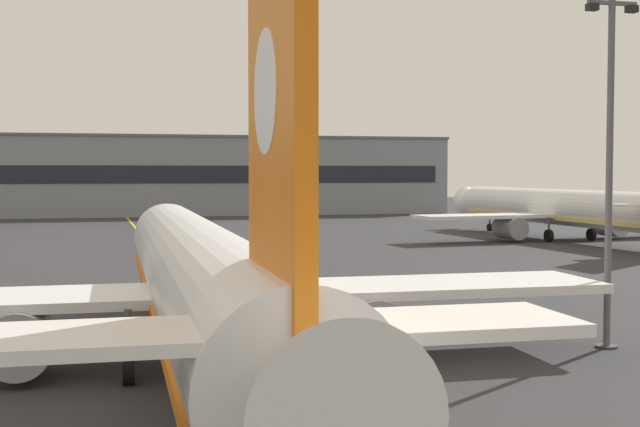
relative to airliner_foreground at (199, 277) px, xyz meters
The scene contains 6 objects.
taxiway_centreline 21.10m from the airliner_foreground, 85.24° to the left, with size 0.30×180.00×0.01m, color yellow.
airliner_foreground is the anchor object (origin of this frame).
airliner_background 65.86m from the airliner_foreground, 48.97° to the left, with size 31.88×41.01×11.51m.
apron_lamp_post 17.11m from the airliner_foreground, ahead, with size 2.24×0.90×14.18m.
safety_cone_by_nose_gear 16.97m from the airliner_foreground, 85.90° to the left, with size 0.44×0.44×0.55m.
terminal_building 111.89m from the airliner_foreground, 90.98° to the left, with size 112.32×12.40×13.02m.
Camera 1 is at (-5.21, -22.31, 7.27)m, focal length 48.44 mm.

